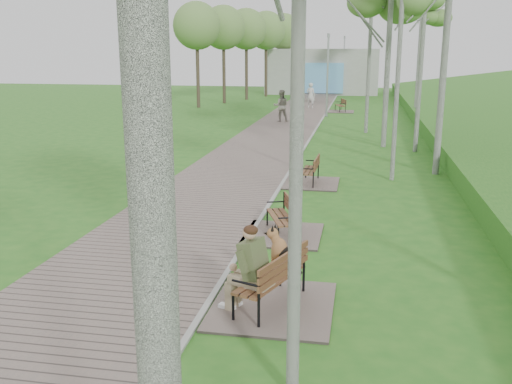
# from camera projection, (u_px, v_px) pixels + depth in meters

# --- Properties ---
(walkway) EXTENTS (3.50, 67.00, 0.04)m
(walkway) POSITION_uv_depth(u_px,v_px,m) (267.00, 143.00, 24.66)
(walkway) COLOR #72635C
(walkway) RESTS_ON ground
(kerb) EXTENTS (0.10, 67.00, 0.05)m
(kerb) POSITION_uv_depth(u_px,v_px,m) (307.00, 144.00, 24.35)
(kerb) COLOR #999993
(kerb) RESTS_ON ground
(building_north) EXTENTS (10.00, 5.20, 4.00)m
(building_north) POSITION_uv_depth(u_px,v_px,m) (322.00, 71.00, 52.25)
(building_north) COLOR #9E9E99
(building_north) RESTS_ON ground
(bench_main) EXTENTS (1.88, 2.08, 1.64)m
(bench_main) POSITION_uv_depth(u_px,v_px,m) (267.00, 281.00, 8.80)
(bench_main) COLOR #72635C
(bench_main) RESTS_ON ground
(bench_second) EXTENTS (1.65, 1.83, 1.01)m
(bench_second) POSITION_uv_depth(u_px,v_px,m) (281.00, 227.00, 12.35)
(bench_second) COLOR #72635C
(bench_second) RESTS_ON ground
(bench_third) EXTENTS (1.66, 1.85, 1.02)m
(bench_third) POSITION_uv_depth(u_px,v_px,m) (309.00, 178.00, 17.11)
(bench_third) COLOR #72635C
(bench_third) RESTS_ON ground
(bench_far) EXTENTS (1.65, 1.84, 1.02)m
(bench_far) POSITION_uv_depth(u_px,v_px,m) (340.00, 109.00, 36.94)
(bench_far) COLOR #72635C
(bench_far) RESTS_ON ground
(lamp_post_second) EXTENTS (0.18, 0.18, 4.58)m
(lamp_post_second) POSITION_uv_depth(u_px,v_px,m) (300.00, 106.00, 18.68)
(lamp_post_second) COLOR #A3A5AB
(lamp_post_second) RESTS_ON ground
(lamp_post_third) EXTENTS (0.19, 0.19, 4.85)m
(lamp_post_third) POSITION_uv_depth(u_px,v_px,m) (327.00, 78.00, 33.94)
(lamp_post_third) COLOR #A3A5AB
(lamp_post_third) RESTS_ON ground
(lamp_post_far) EXTENTS (0.20, 0.20, 5.13)m
(lamp_post_far) POSITION_uv_depth(u_px,v_px,m) (344.00, 67.00, 52.07)
(lamp_post_far) COLOR #A3A5AB
(lamp_post_far) RESTS_ON ground
(pedestrian_near) EXTENTS (0.73, 0.60, 1.73)m
(pedestrian_near) POSITION_uv_depth(u_px,v_px,m) (311.00, 95.00, 39.16)
(pedestrian_near) COLOR silver
(pedestrian_near) RESTS_ON ground
(pedestrian_far) EXTENTS (0.98, 0.84, 1.77)m
(pedestrian_far) POSITION_uv_depth(u_px,v_px,m) (281.00, 106.00, 31.66)
(pedestrian_far) COLOR gray
(pedestrian_far) RESTS_ON ground
(birch_far_c) EXTENTS (2.36, 2.36, 7.74)m
(birch_far_c) POSITION_uv_depth(u_px,v_px,m) (422.00, 9.00, 30.73)
(birch_far_c) COLOR silver
(birch_far_c) RESTS_ON ground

